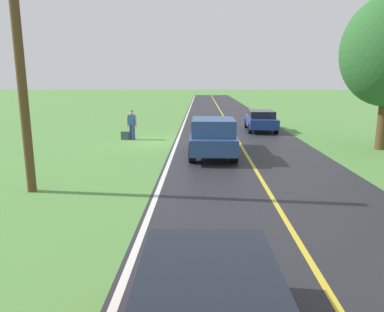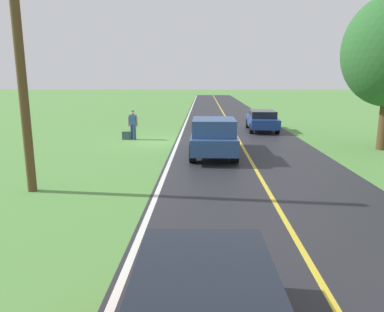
# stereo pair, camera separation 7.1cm
# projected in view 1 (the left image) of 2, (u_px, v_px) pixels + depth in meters

# --- Properties ---
(ground_plane) EXTENTS (200.00, 200.00, 0.00)m
(ground_plane) POSITION_uv_depth(u_px,v_px,m) (156.00, 141.00, 20.66)
(ground_plane) COLOR #568E42
(road_surface) EXTENTS (7.43, 120.00, 0.00)m
(road_surface) POSITION_uv_depth(u_px,v_px,m) (239.00, 142.00, 20.55)
(road_surface) COLOR #28282D
(road_surface) RESTS_ON ground
(lane_edge_line) EXTENTS (0.16, 117.60, 0.00)m
(lane_edge_line) POSITION_uv_depth(u_px,v_px,m) (177.00, 141.00, 20.63)
(lane_edge_line) COLOR silver
(lane_edge_line) RESTS_ON ground
(lane_centre_line) EXTENTS (0.14, 117.60, 0.00)m
(lane_centre_line) POSITION_uv_depth(u_px,v_px,m) (239.00, 142.00, 20.55)
(lane_centre_line) COLOR gold
(lane_centre_line) RESTS_ON ground
(hitchhiker_walking) EXTENTS (0.62, 0.53, 1.75)m
(hitchhiker_walking) POSITION_uv_depth(u_px,v_px,m) (132.00, 123.00, 21.14)
(hitchhiker_walking) COLOR navy
(hitchhiker_walking) RESTS_ON ground
(suitcase_carried) EXTENTS (0.48, 0.24, 0.48)m
(suitcase_carried) POSITION_uv_depth(u_px,v_px,m) (125.00, 136.00, 21.27)
(suitcase_carried) COLOR #384C56
(suitcase_carried) RESTS_ON ground
(pickup_truck_passing) EXTENTS (2.12, 5.41, 1.82)m
(pickup_truck_passing) POSITION_uv_depth(u_px,v_px,m) (213.00, 135.00, 16.67)
(pickup_truck_passing) COLOR #2D4C84
(pickup_truck_passing) RESTS_ON ground
(sedan_near_oncoming) EXTENTS (2.05, 4.46, 1.41)m
(sedan_near_oncoming) POSITION_uv_depth(u_px,v_px,m) (261.00, 120.00, 24.80)
(sedan_near_oncoming) COLOR navy
(sedan_near_oncoming) RESTS_ON ground
(utility_pole_roadside) EXTENTS (0.28, 0.28, 8.22)m
(utility_pole_roadside) POSITION_uv_depth(u_px,v_px,m) (19.00, 59.00, 10.68)
(utility_pole_roadside) COLOR brown
(utility_pole_roadside) RESTS_ON ground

